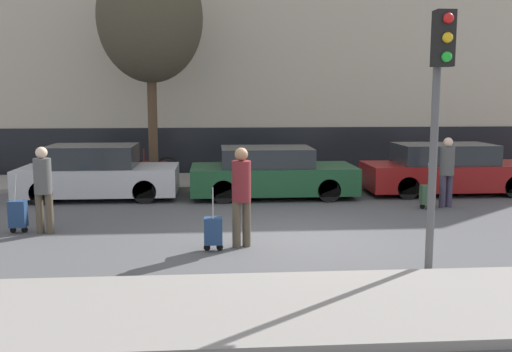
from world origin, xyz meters
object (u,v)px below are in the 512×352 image
pedestrian_left (43,185)px  parked_car_2 (448,170)px  pedestrian_center (241,191)px  trolley_left (18,214)px  trolley_right (427,195)px  pedestrian_right (447,168)px  bare_tree_near_crossing (150,18)px  parked_bicycle (150,168)px  parked_car_1 (271,173)px  parked_car_0 (98,174)px  traffic_light (439,90)px  trolley_center (213,231)px

pedestrian_left → parked_car_2: bearing=30.8°
pedestrian_center → parked_car_2: bearing=18.8°
trolley_left → trolley_right: size_ratio=1.06×
pedestrian_right → trolley_right: pedestrian_right is taller
parked_car_2 → bare_tree_near_crossing: size_ratio=0.70×
trolley_left → parked_bicycle: 6.53m
bare_tree_near_crossing → parked_car_1: bearing=-33.8°
parked_car_0 → trolley_right: (8.18, -2.06, -0.31)m
traffic_light → pedestrian_right: bearing=65.2°
pedestrian_center → parked_bicycle: (-2.43, 7.64, -0.54)m
bare_tree_near_crossing → trolley_center: bearing=-76.7°
parked_car_0 → pedestrian_right: bearing=-12.3°
parked_car_0 → bare_tree_near_crossing: size_ratio=0.61×
parked_car_0 → bare_tree_near_crossing: 4.93m
trolley_center → pedestrian_right: bearing=31.7°
parked_car_2 → pedestrian_left: pedestrian_left is taller
parked_car_2 → pedestrian_center: (-6.01, -5.20, 0.38)m
bare_tree_near_crossing → traffic_light: bearing=-60.6°
pedestrian_center → trolley_right: bearing=11.9°
parked_car_1 → pedestrian_right: pedestrian_right is taller
pedestrian_left → trolley_left: bearing=-179.9°
parked_car_1 → pedestrian_right: size_ratio=2.55×
pedestrian_center → trolley_right: (4.64, 3.13, -0.68)m
parked_car_2 → bare_tree_near_crossing: 9.57m
traffic_light → bare_tree_near_crossing: bare_tree_near_crossing is taller
trolley_right → parked_bicycle: bearing=147.5°
traffic_light → parked_bicycle: size_ratio=2.22×
trolley_left → trolley_center: bearing=-22.7°
parked_car_0 → pedestrian_right: (8.70, -1.90, 0.31)m
parked_car_2 → parked_bicycle: parked_car_2 is taller
parked_car_2 → bare_tree_near_crossing: (-8.29, 2.10, 4.29)m
pedestrian_center → trolley_right: pedestrian_center is taller
trolley_left → trolley_center: trolley_left is taller
parked_car_1 → pedestrian_left: size_ratio=2.53×
trolley_center → traffic_light: 4.41m
parked_car_1 → trolley_center: (-1.57, -5.27, -0.28)m
parked_car_2 → pedestrian_left: 10.58m
trolley_left → parked_car_2: bearing=20.1°
pedestrian_left → trolley_left: (-0.54, 0.09, -0.60)m
trolley_right → parked_car_0: bearing=165.8°
parked_car_0 → pedestrian_left: 3.90m
trolley_center → pedestrian_right: pedestrian_right is taller
trolley_left → pedestrian_center: pedestrian_center is taller
pedestrian_left → parked_bicycle: 6.50m
parked_car_0 → pedestrian_center: size_ratio=2.27×
parked_car_2 → pedestrian_right: 2.11m
trolley_left → pedestrian_left: bearing=-9.2°
parked_car_1 → parked_car_2: 4.95m
parked_car_0 → trolley_left: size_ratio=3.44×
parked_car_0 → parked_car_1: parked_car_0 is taller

